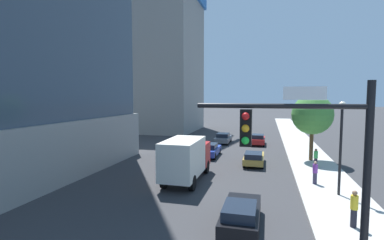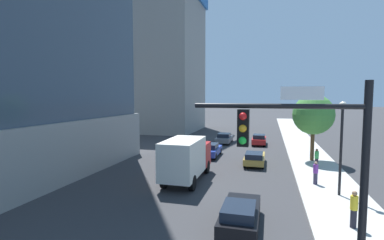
# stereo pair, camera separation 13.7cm
# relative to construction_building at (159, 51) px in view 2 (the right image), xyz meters

# --- Properties ---
(sidewalk) EXTENTS (4.14, 120.00, 0.15)m
(sidewalk) POSITION_rel_construction_building_xyz_m (24.20, -25.68, -14.78)
(sidewalk) COLOR #B2AFA8
(sidewalk) RESTS_ON ground
(construction_building) EXTENTS (15.19, 15.84, 36.53)m
(construction_building) POSITION_rel_construction_building_xyz_m (0.00, 0.00, 0.00)
(construction_building) COLOR gray
(construction_building) RESTS_ON ground
(traffic_light_pole) EXTENTS (4.64, 0.48, 6.60)m
(traffic_light_pole) POSITION_rel_construction_building_xyz_m (21.19, -42.43, -10.29)
(traffic_light_pole) COLOR black
(traffic_light_pole) RESTS_ON sidewalk
(street_lamp) EXTENTS (0.44, 0.44, 5.89)m
(street_lamp) POSITION_rel_construction_building_xyz_m (24.46, -31.26, -10.86)
(street_lamp) COLOR black
(street_lamp) RESTS_ON sidewalk
(street_tree) EXTENTS (3.87, 3.87, 6.41)m
(street_tree) POSITION_rel_construction_building_xyz_m (24.20, -21.09, -10.25)
(street_tree) COLOR brown
(street_tree) RESTS_ON sidewalk
(car_gray) EXTENTS (1.90, 4.66, 1.34)m
(car_gray) POSITION_rel_construction_building_xyz_m (14.18, -11.98, -14.19)
(car_gray) COLOR slate
(car_gray) RESTS_ON ground
(car_red) EXTENTS (1.76, 4.05, 1.43)m
(car_red) POSITION_rel_construction_building_xyz_m (18.87, -12.40, -14.14)
(car_red) COLOR red
(car_red) RESTS_ON ground
(car_blue) EXTENTS (1.73, 4.45, 1.42)m
(car_blue) POSITION_rel_construction_building_xyz_m (14.18, -21.33, -14.14)
(car_blue) COLOR #233D9E
(car_blue) RESTS_ON ground
(car_black) EXTENTS (1.75, 4.47, 1.40)m
(car_black) POSITION_rel_construction_building_xyz_m (18.87, -37.22, -14.15)
(car_black) COLOR black
(car_black) RESTS_ON ground
(car_gold) EXTENTS (1.79, 4.42, 1.31)m
(car_gold) POSITION_rel_construction_building_xyz_m (18.87, -23.96, -14.18)
(car_gold) COLOR #AD8938
(car_gold) RESTS_ON ground
(box_truck) EXTENTS (2.33, 6.69, 3.26)m
(box_truck) POSITION_rel_construction_building_xyz_m (14.18, -30.49, -13.04)
(box_truck) COLOR #B21E1E
(box_truck) RESTS_ON ground
(pedestrian_green_shirt) EXTENTS (0.34, 0.34, 1.65)m
(pedestrian_green_shirt) POSITION_rel_construction_building_xyz_m (24.18, -24.03, -13.87)
(pedestrian_green_shirt) COLOR black
(pedestrian_green_shirt) RESTS_ON sidewalk
(pedestrian_yellow_shirt) EXTENTS (0.34, 0.34, 1.77)m
(pedestrian_yellow_shirt) POSITION_rel_construction_building_xyz_m (24.05, -36.01, -13.80)
(pedestrian_yellow_shirt) COLOR black
(pedestrian_yellow_shirt) RESTS_ON sidewalk
(pedestrian_purple_shirt) EXTENTS (0.34, 0.34, 1.63)m
(pedestrian_purple_shirt) POSITION_rel_construction_building_xyz_m (23.35, -29.23, -13.88)
(pedestrian_purple_shirt) COLOR #38334C
(pedestrian_purple_shirt) RESTS_ON sidewalk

